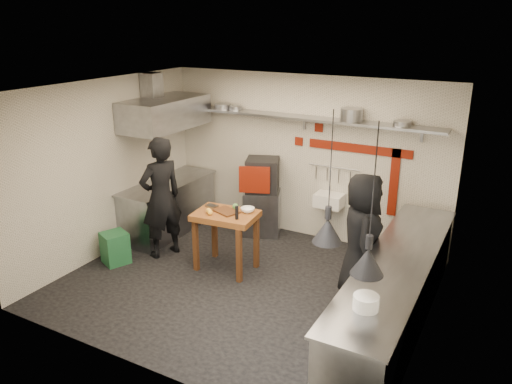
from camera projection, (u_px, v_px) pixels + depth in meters
The scene contains 47 objects.
floor at pixel (244, 285), 7.23m from camera, with size 5.00×5.00×0.00m, color black.
ceiling at pixel (242, 89), 6.31m from camera, with size 5.00×5.00×0.00m, color beige.
wall_back at pixel (304, 158), 8.51m from camera, with size 5.00×0.04×2.80m, color beige.
wall_front at pixel (139, 254), 5.03m from camera, with size 5.00×0.04×2.80m, color beige.
wall_left at pixel (106, 168), 7.90m from camera, with size 0.04×4.20×2.80m, color beige.
wall_right at pixel (434, 229), 5.64m from camera, with size 0.04×4.20×2.80m, color beige.
red_band_horiz at pixel (359, 149), 7.97m from camera, with size 1.70×0.02×0.14m, color maroon.
red_band_vert at pixel (394, 183), 7.86m from camera, with size 0.14×0.02×1.10m, color maroon.
red_tile_a at pixel (319, 128), 8.20m from camera, with size 0.14×0.02×0.14m, color maroon.
red_tile_b at pixel (299, 141), 8.44m from camera, with size 0.14×0.02×0.14m, color maroon.
back_shelf at pixel (301, 118), 8.12m from camera, with size 4.60×0.34×0.04m, color slate.
shelf_bracket_left at pixel (209, 112), 9.14m from camera, with size 0.04×0.06×0.24m, color slate.
shelf_bracket_mid at pixel (305, 122), 8.28m from camera, with size 0.04×0.06×0.24m, color slate.
shelf_bracket_right at pixel (422, 134), 7.42m from camera, with size 0.04×0.06×0.24m, color slate.
pan_far_left at pixel (223, 106), 8.78m from camera, with size 0.30×0.30×0.09m, color slate.
pan_mid_left at pixel (236, 108), 8.67m from camera, with size 0.22×0.22×0.07m, color slate.
stock_pot at pixel (351, 115), 7.70m from camera, with size 0.34×0.34×0.20m, color slate.
pan_right at pixel (402, 123), 7.37m from camera, with size 0.27×0.27×0.08m, color slate.
oven_stand at pixel (262, 212), 8.85m from camera, with size 0.62×0.56×0.80m, color slate.
combi_oven at pixel (262, 175), 8.61m from camera, with size 0.54×0.51×0.58m, color black.
oven_door at pixel (254, 180), 8.35m from camera, with size 0.52×0.03×0.46m, color maroon.
oven_glass at pixel (258, 179), 8.38m from camera, with size 0.34×0.02×0.34m, color black.
hand_sink at pixel (329, 200), 8.31m from camera, with size 0.46×0.34×0.22m, color white.
sink_tap at pixel (330, 190), 8.26m from camera, with size 0.03×0.03×0.14m, color slate.
sink_drain at pixel (327, 225), 8.43m from camera, with size 0.06×0.06×0.66m, color slate.
utensil_rail at pixel (334, 167), 8.25m from camera, with size 0.02×0.02×0.90m, color slate.
counter_right at pixel (395, 294), 6.11m from camera, with size 0.70×3.80×0.90m, color slate.
counter_right_top at pixel (399, 260), 5.96m from camera, with size 0.76×3.90×0.03m, color slate.
plate_stack at pixel (366, 303), 4.90m from camera, with size 0.25×0.25×0.15m, color white.
small_bowl_right at pixel (365, 304), 4.97m from camera, with size 0.22×0.22×0.05m, color white.
counter_left at pixel (169, 207), 8.92m from camera, with size 0.70×1.90×0.90m, color slate.
counter_left_top at pixel (167, 183), 8.77m from camera, with size 0.76×2.00×0.03m, color slate.
extractor_hood at pixel (165, 113), 8.34m from camera, with size 0.78×1.60×0.50m, color slate.
hood_duct at pixel (152, 88), 8.32m from camera, with size 0.28×0.28×0.50m, color slate.
green_bin at pixel (115, 248), 7.81m from camera, with size 0.37×0.37×0.50m, color #1D5932.
prep_table at pixel (226, 241), 7.55m from camera, with size 0.92×0.64×0.92m, color brown, non-canonical shape.
cutting_board at pixel (226, 211), 7.42m from camera, with size 0.37×0.26×0.03m, color #512C16.
pepper_mill at pixel (237, 213), 7.13m from camera, with size 0.05×0.05×0.20m, color black.
lemon_a at pixel (209, 211), 7.38m from camera, with size 0.08×0.08×0.08m, color gold.
lemon_b at pixel (210, 213), 7.31m from camera, with size 0.08×0.08×0.08m, color gold.
veg_ball at pixel (235, 207), 7.51m from camera, with size 0.09×0.09×0.09m, color #498039.
steel_tray at pixel (212, 206), 7.62m from camera, with size 0.18×0.12×0.03m, color slate.
bowl at pixel (248, 210), 7.42m from camera, with size 0.21×0.21×0.07m, color white.
heat_lamp_near at pixel (330, 179), 5.18m from camera, with size 0.33×0.33×1.45m, color black, non-canonical shape.
heat_lamp_far at pixel (373, 202), 4.62m from camera, with size 0.33×0.33×1.51m, color black, non-canonical shape.
chef_left at pixel (161, 198), 7.85m from camera, with size 0.71×0.47×1.96m, color black.
chef_right at pixel (362, 237), 6.66m from camera, with size 0.87×0.56×1.77m, color black.
Camera 1 is at (3.21, -5.52, 3.65)m, focal length 35.00 mm.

